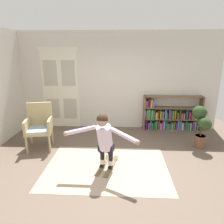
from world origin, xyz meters
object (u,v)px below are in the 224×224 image
skis_pair (107,165)px  person_skier (104,137)px  wicker_chair (39,125)px  potted_plant (202,123)px  bookshelf (170,117)px

skis_pair → person_skier: (-0.04, -0.15, 0.70)m
wicker_chair → potted_plant: 3.96m
wicker_chair → person_skier: person_skier is taller
wicker_chair → person_skier: (1.69, -1.01, 0.15)m
potted_plant → skis_pair: potted_plant is taller
bookshelf → skis_pair: bookshelf is taller
skis_pair → wicker_chair: bearing=153.6°
potted_plant → skis_pair: bearing=-155.5°
bookshelf → potted_plant: size_ratio=1.65×
bookshelf → wicker_chair: bearing=-158.6°
skis_pair → person_skier: person_skier is taller
person_skier → wicker_chair: bearing=149.2°
wicker_chair → bookshelf: bearing=21.4°
wicker_chair → skis_pair: (1.73, -0.86, -0.56)m
wicker_chair → skis_pair: wicker_chair is taller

